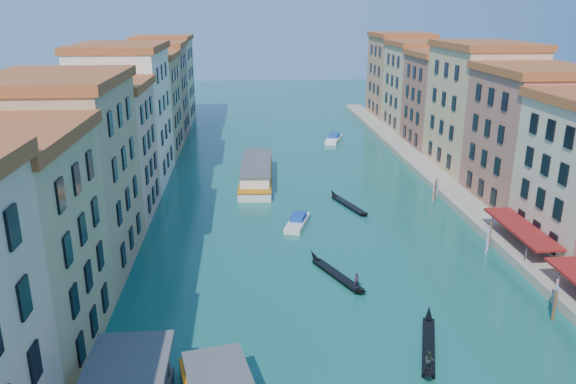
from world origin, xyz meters
name	(u,v)px	position (x,y,z in m)	size (l,w,h in m)	color
left_bank_palazzos	(117,128)	(-26.00, 64.68, 9.71)	(12.80, 128.40, 21.00)	beige
right_bank_palazzos	(495,121)	(30.00, 65.00, 9.75)	(12.80, 128.40, 21.00)	#9A433D
quay	(438,181)	(22.00, 65.00, 0.50)	(4.00, 140.00, 1.00)	gray
mooring_poles_right	(539,287)	(19.10, 28.80, 1.30)	(1.44, 54.24, 3.20)	brown
vaporetto_far	(257,172)	(-6.06, 68.95, 1.40)	(5.97, 21.18, 3.12)	silver
gondola_fore	(337,274)	(1.14, 34.75, 0.35)	(5.05, 9.92, 2.10)	black
gondola_right	(429,345)	(6.34, 21.57, 0.40)	(4.05, 10.31, 2.11)	black
gondola_far	(348,204)	(6.14, 55.88, 0.31)	(4.29, 10.37, 1.52)	black
motorboat_mid	(298,221)	(-1.46, 49.31, 0.51)	(3.87, 6.65, 1.31)	silver
motorboat_far	(334,139)	(10.45, 95.40, 0.58)	(4.54, 7.51, 1.48)	white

